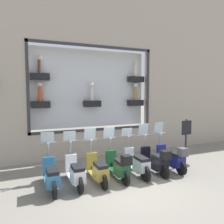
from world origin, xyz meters
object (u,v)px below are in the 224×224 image
(scooter_white_5, at_px, (75,172))
(scooter_silver_2, at_px, (137,163))
(scooter_navy_0, at_px, (172,158))
(shop_sign_post, at_px, (186,141))
(scooter_green_3, at_px, (119,166))
(scooter_black_1, at_px, (156,161))
(scooter_olive_4, at_px, (98,169))
(scooter_teal_6, at_px, (51,176))

(scooter_white_5, bearing_deg, scooter_silver_2, -89.96)
(scooter_navy_0, xyz_separation_m, scooter_white_5, (0.06, 3.61, -0.05))
(scooter_navy_0, distance_m, scooter_silver_2, 1.45)
(scooter_navy_0, distance_m, shop_sign_post, 1.01)
(scooter_navy_0, xyz_separation_m, shop_sign_post, (0.24, -0.82, 0.53))
(shop_sign_post, bearing_deg, scooter_green_3, 94.64)
(shop_sign_post, bearing_deg, scooter_white_5, 92.30)
(scooter_navy_0, height_order, scooter_silver_2, scooter_navy_0)
(scooter_black_1, relative_size, scooter_olive_4, 1.00)
(scooter_green_3, bearing_deg, scooter_teal_6, 88.30)
(scooter_teal_6, xyz_separation_m, shop_sign_post, (0.18, -5.15, 0.58))
(scooter_navy_0, height_order, scooter_black_1, scooter_navy_0)
(scooter_black_1, bearing_deg, scooter_olive_4, 88.32)
(scooter_green_3, bearing_deg, scooter_white_5, 87.45)
(scooter_olive_4, bearing_deg, scooter_teal_6, 89.96)
(scooter_olive_4, bearing_deg, scooter_silver_2, -89.90)
(shop_sign_post, bearing_deg, scooter_olive_4, 92.76)
(scooter_teal_6, bearing_deg, scooter_green_3, -91.70)
(scooter_navy_0, relative_size, scooter_teal_6, 1.00)
(scooter_olive_4, bearing_deg, scooter_green_3, -95.00)
(scooter_white_5, xyz_separation_m, scooter_teal_6, (0.00, 0.72, -0.00))
(scooter_black_1, distance_m, shop_sign_post, 1.66)
(scooter_navy_0, relative_size, shop_sign_post, 0.97)
(scooter_silver_2, distance_m, scooter_teal_6, 2.89)
(scooter_black_1, bearing_deg, scooter_teal_6, 88.97)
(scooter_olive_4, height_order, scooter_white_5, scooter_olive_4)
(scooter_silver_2, bearing_deg, scooter_teal_6, 90.03)
(scooter_green_3, height_order, scooter_teal_6, scooter_green_3)
(scooter_silver_2, bearing_deg, scooter_black_1, -95.24)
(scooter_teal_6, bearing_deg, scooter_olive_4, -90.04)
(scooter_navy_0, height_order, scooter_teal_6, scooter_navy_0)
(scooter_teal_6, bearing_deg, scooter_navy_0, -90.77)
(scooter_green_3, distance_m, shop_sign_post, 3.05)
(scooter_white_5, bearing_deg, scooter_black_1, -91.28)
(scooter_silver_2, height_order, scooter_white_5, scooter_white_5)
(scooter_navy_0, relative_size, scooter_olive_4, 1.01)
(scooter_teal_6, bearing_deg, scooter_black_1, -91.03)
(scooter_silver_2, relative_size, scooter_white_5, 1.00)
(scooter_silver_2, height_order, scooter_green_3, scooter_green_3)
(scooter_teal_6, bearing_deg, scooter_silver_2, -89.97)
(scooter_black_1, bearing_deg, scooter_navy_0, -89.49)
(scooter_silver_2, bearing_deg, shop_sign_post, -85.55)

